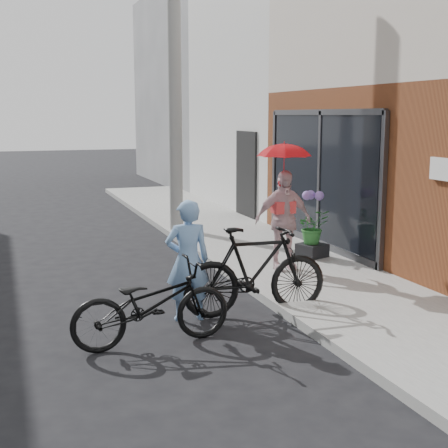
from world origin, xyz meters
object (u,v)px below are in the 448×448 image
kimono_woman (283,220)px  planter (312,250)px  utility_pole (175,67)px  bike_right (255,271)px  bike_left (152,304)px  officer (188,260)px

kimono_woman → planter: size_ratio=3.70×
utility_pole → kimono_woman: 4.73m
bike_right → planter: bike_right is taller
bike_left → officer: bearing=-44.6°
utility_pole → bike_right: bearing=-95.2°
bike_right → kimono_woman: (1.15, 1.63, 0.33)m
utility_pole → officer: 6.23m
utility_pole → planter: (1.51, -3.28, -3.27)m
kimono_woman → officer: bearing=-139.6°
utility_pole → bike_right: 6.28m
bike_right → bike_left: bearing=115.3°
utility_pole → planter: bearing=-65.4°
bike_left → bike_right: (1.49, 0.61, 0.10)m
kimono_woman → bike_left: bearing=-136.5°
utility_pole → bike_left: bearing=-108.0°
officer → bike_left: size_ratio=0.84×
utility_pole → officer: bearing=-104.1°
utility_pole → kimono_woman: bearing=-80.5°
bike_left → bike_right: bearing=-70.8°
bike_right → planter: size_ratio=4.53×
kimono_woman → planter: (0.85, 0.62, -0.67)m
utility_pole → bike_left: size_ratio=3.89×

